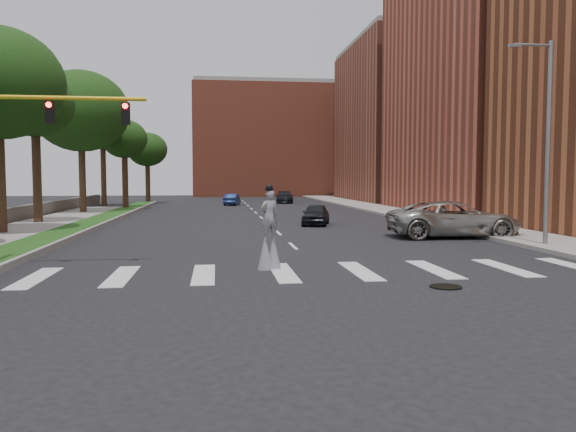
{
  "coord_description": "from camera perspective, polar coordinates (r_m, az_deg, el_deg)",
  "views": [
    {
      "loc": [
        -3.45,
        -17.02,
        3.13
      ],
      "look_at": [
        -0.83,
        3.29,
        1.7
      ],
      "focal_mm": 35.0,
      "sensor_mm": 36.0,
      "label": 1
    }
  ],
  "objects": [
    {
      "name": "building_far",
      "position": [
        75.75,
        12.49,
        9.11
      ],
      "size": [
        16.0,
        22.0,
        20.0
      ],
      "primitive_type": "cube",
      "color": "#994D38",
      "rests_on": "ground"
    },
    {
      "name": "streetlight",
      "position": [
        27.18,
        24.76,
        7.36
      ],
      "size": [
        2.05,
        0.2,
        9.0
      ],
      "color": "slate",
      "rests_on": "ground"
    },
    {
      "name": "manhole",
      "position": [
        16.64,
        15.73,
        -6.93
      ],
      "size": [
        0.9,
        0.9,
        0.04
      ],
      "primitive_type": "cylinder",
      "color": "black",
      "rests_on": "ground"
    },
    {
      "name": "grass_median",
      "position": [
        38.01,
        -19.54,
        -0.77
      ],
      "size": [
        2.0,
        60.0,
        0.25
      ],
      "primitive_type": "cube",
      "color": "#1A4513",
      "rests_on": "ground"
    },
    {
      "name": "tree_6",
      "position": [
        55.63,
        -16.29,
        7.44
      ],
      "size": [
        4.29,
        4.29,
        8.54
      ],
      "color": "#382316",
      "rests_on": "ground"
    },
    {
      "name": "car_far",
      "position": [
        67.2,
        -0.36,
        1.93
      ],
      "size": [
        2.49,
        5.05,
        1.41
      ],
      "primitive_type": "imported",
      "rotation": [
        0.0,
        0.0,
        -0.11
      ],
      "color": "black",
      "rests_on": "ground"
    },
    {
      "name": "ground_plane",
      "position": [
        17.65,
        4.07,
        -6.23
      ],
      "size": [
        160.0,
        160.0,
        0.0
      ],
      "primitive_type": "plane",
      "color": "black",
      "rests_on": "ground"
    },
    {
      "name": "car_mid",
      "position": [
        62.35,
        -5.69,
        1.68
      ],
      "size": [
        2.05,
        4.02,
        1.26
      ],
      "primitive_type": "imported",
      "rotation": [
        0.0,
        0.0,
        2.95
      ],
      "color": "navy",
      "rests_on": "ground"
    },
    {
      "name": "car_near",
      "position": [
        36.65,
        2.84,
        0.16
      ],
      "size": [
        2.61,
        4.29,
        1.37
      ],
      "primitive_type": "imported",
      "rotation": [
        0.0,
        0.0,
        -0.27
      ],
      "color": "black",
      "rests_on": "ground"
    },
    {
      "name": "tree_5",
      "position": [
        63.29,
        -18.34,
        8.69
      ],
      "size": [
        5.88,
        5.88,
        11.09
      ],
      "color": "#382316",
      "rests_on": "ground"
    },
    {
      "name": "sidewalk_right",
      "position": [
        45.05,
        13.42,
        0.02
      ],
      "size": [
        5.0,
        90.0,
        0.18
      ],
      "primitive_type": "cube",
      "color": "gray",
      "rests_on": "ground"
    },
    {
      "name": "building_mid",
      "position": [
        54.2,
        21.38,
        13.15
      ],
      "size": [
        16.0,
        22.0,
        24.0
      ],
      "primitive_type": "cube",
      "color": "#AD4D36",
      "rests_on": "ground"
    },
    {
      "name": "median_curb",
      "position": [
        37.8,
        -17.99,
        -0.74
      ],
      "size": [
        0.2,
        60.0,
        0.28
      ],
      "primitive_type": "cube",
      "color": "gray",
      "rests_on": "ground"
    },
    {
      "name": "stone_wall",
      "position": [
        41.39,
        -26.43,
        0.0
      ],
      "size": [
        0.5,
        56.0,
        1.1
      ],
      "primitive_type": "cube",
      "color": "#58524B",
      "rests_on": "ground"
    },
    {
      "name": "suv_crossing",
      "position": [
        30.34,
        16.51,
        -0.31
      ],
      "size": [
        6.89,
        3.4,
        1.88
      ],
      "primitive_type": "imported",
      "rotation": [
        0.0,
        0.0,
        1.53
      ],
      "color": "#A6A49D",
      "rests_on": "ground"
    },
    {
      "name": "traffic_signal",
      "position": [
        21.02,
        -25.03,
        6.4
      ],
      "size": [
        5.3,
        0.23,
        6.2
      ],
      "color": "black",
      "rests_on": "ground"
    },
    {
      "name": "building_backdrop",
      "position": [
        95.67,
        -1.67,
        7.51
      ],
      "size": [
        26.0,
        14.0,
        18.0
      ],
      "primitive_type": "cube",
      "color": "#AD4D36",
      "rests_on": "ground"
    },
    {
      "name": "stilt_performer",
      "position": [
        19.0,
        -1.92,
        -2.03
      ],
      "size": [
        0.81,
        0.65,
        2.88
      ],
      "rotation": [
        0.0,
        0.0,
        3.54
      ],
      "color": "#382316",
      "rests_on": "ground"
    },
    {
      "name": "tree_7",
      "position": [
        68.44,
        -14.1,
        6.52
      ],
      "size": [
        4.68,
        4.68,
        8.35
      ],
      "color": "#382316",
      "rests_on": "ground"
    },
    {
      "name": "tree_3",
      "position": [
        40.32,
        -24.33,
        10.2
      ],
      "size": [
        4.94,
        4.94,
        9.92
      ],
      "color": "#382316",
      "rests_on": "ground"
    },
    {
      "name": "tree_4",
      "position": [
        50.75,
        -20.31,
        9.94
      ],
      "size": [
        7.96,
        7.96,
        12.01
      ],
      "color": "#382316",
      "rests_on": "ground"
    }
  ]
}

